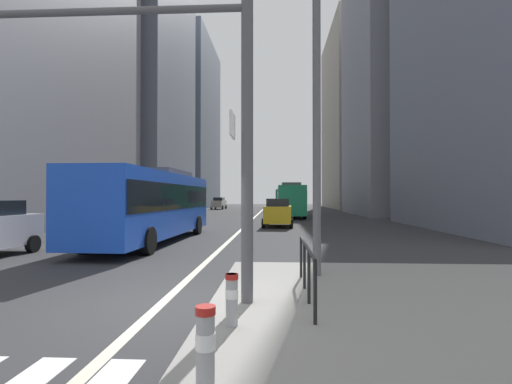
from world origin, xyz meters
The scene contains 17 objects.
ground_plane centered at (0.00, 20.00, 0.00)m, with size 160.00×160.00×0.00m, color #303033.
median_island centered at (5.50, -1.00, 0.07)m, with size 9.00×10.00×0.15m, color gray.
lane_centre_line centered at (0.00, 30.00, 0.01)m, with size 0.20×80.00×0.01m, color beige.
office_tower_left_mid centered at (-16.00, 40.59, 17.88)m, with size 11.71×18.28×35.75m, color slate.
office_tower_left_far centered at (-16.00, 65.15, 15.95)m, with size 11.51×21.69×31.90m, color slate.
office_tower_right_mid centered at (17.00, 37.93, 19.77)m, with size 11.51×16.34×39.54m, color gray.
office_tower_right_far centered at (17.00, 63.24, 16.18)m, with size 10.30×23.08×32.36m, color gray.
city_bus_blue_oncoming centered at (-3.45, 9.89, 1.84)m, with size 2.93×11.60×3.40m.
city_bus_red_receding centered at (3.60, 31.69, 1.84)m, with size 2.73×11.25×3.40m.
city_bus_red_distant centered at (3.30, 51.94, 1.84)m, with size 2.74×10.82×3.40m.
car_oncoming_mid centered at (-7.37, 55.27, 0.99)m, with size 2.19×4.59×1.94m.
car_receding_near centered at (2.33, 19.21, 0.99)m, with size 2.21×4.53×1.94m.
traffic_signal_gantry centered at (-0.47, -0.24, 4.13)m, with size 6.44×0.65×6.00m.
street_lamp_post centered at (3.20, 2.22, 5.28)m, with size 5.50×0.32×8.00m.
bollard_left centered at (1.54, -3.53, 0.64)m, with size 0.20×0.20×0.88m.
bollard_right centered at (1.55, -1.50, 0.58)m, with size 0.20×0.20×0.77m.
pedestrian_railing centered at (2.80, 0.30, 0.85)m, with size 0.06×3.40×0.98m.
Camera 1 is at (2.22, -7.13, 2.07)m, focal length 26.62 mm.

